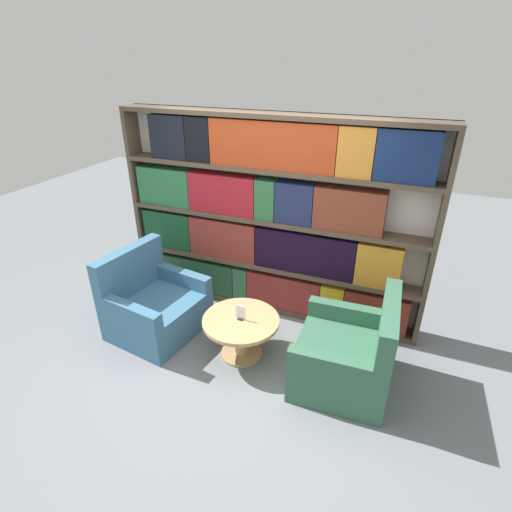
% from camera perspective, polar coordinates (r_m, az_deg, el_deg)
% --- Properties ---
extents(ground_plane, '(14.00, 14.00, 0.00)m').
position_cam_1_polar(ground_plane, '(4.21, -4.19, -15.61)').
color(ground_plane, slate).
extents(bookshelf, '(3.53, 0.30, 2.31)m').
position_cam_1_polar(bookshelf, '(4.57, 1.73, 5.09)').
color(bookshelf, silver).
rests_on(bookshelf, ground_plane).
extents(armchair_left, '(0.98, 1.05, 0.95)m').
position_cam_1_polar(armchair_left, '(4.66, -14.38, -6.98)').
color(armchair_left, '#386684').
rests_on(armchair_left, ground_plane).
extents(armchair_right, '(0.89, 0.96, 0.95)m').
position_cam_1_polar(armchair_right, '(3.97, 13.01, -13.70)').
color(armchair_right, '#336047').
rests_on(armchair_right, ground_plane).
extents(coffee_table, '(0.78, 0.78, 0.45)m').
position_cam_1_polar(coffee_table, '(4.16, -2.15, -10.41)').
color(coffee_table, tan).
rests_on(coffee_table, ground_plane).
extents(table_sign, '(0.10, 0.06, 0.16)m').
position_cam_1_polar(table_sign, '(4.04, -2.20, -8.19)').
color(table_sign, black).
rests_on(table_sign, coffee_table).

